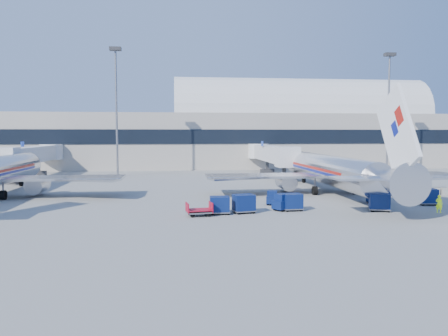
{
  "coord_description": "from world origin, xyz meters",
  "views": [
    {
      "loc": [
        -9.61,
        -48.56,
        7.5
      ],
      "look_at": [
        -3.65,
        6.0,
        3.25
      ],
      "focal_mm": 35.0,
      "sensor_mm": 36.0,
      "label": 1
    }
  ],
  "objects": [
    {
      "name": "barrier_near",
      "position": [
        18.0,
        2.0,
        0.45
      ],
      "size": [
        3.0,
        0.55,
        0.9
      ],
      "primitive_type": "cube",
      "color": "#9E9E96",
      "rests_on": "ground"
    },
    {
      "name": "tug_right",
      "position": [
        12.19,
        -3.41,
        0.72
      ],
      "size": [
        2.71,
        2.31,
        1.59
      ],
      "rotation": [
        0.0,
        0.0,
        -0.55
      ],
      "color": "#0A1A4E",
      "rests_on": "ground"
    },
    {
      "name": "cart_solo_far",
      "position": [
        16.89,
        -5.19,
        0.92
      ],
      "size": [
        2.11,
        1.71,
        1.72
      ],
      "rotation": [
        0.0,
        0.0,
        -0.12
      ],
      "color": "#0A1A4E",
      "rests_on": "ground"
    },
    {
      "name": "cart_train_b",
      "position": [
        -3.26,
        -7.83,
        0.95
      ],
      "size": [
        2.31,
        1.95,
        1.78
      ],
      "rotation": [
        0.0,
        0.0,
        0.22
      ],
      "color": "#0A1A4E",
      "rests_on": "ground"
    },
    {
      "name": "ground",
      "position": [
        0.0,
        0.0,
        0.0
      ],
      "size": [
        260.0,
        260.0,
        0.0
      ],
      "primitive_type": "plane",
      "color": "gray",
      "rests_on": "ground"
    },
    {
      "name": "terminal",
      "position": [
        -13.6,
        55.96,
        7.52
      ],
      "size": [
        170.0,
        28.15,
        21.0
      ],
      "color": "#B2AA9E",
      "rests_on": "ground"
    },
    {
      "name": "barrier_mid",
      "position": [
        21.3,
        2.0,
        0.45
      ],
      "size": [
        3.0,
        0.55,
        0.9
      ],
      "primitive_type": "cube",
      "color": "#9E9E96",
      "rests_on": "ground"
    },
    {
      "name": "airliner_main",
      "position": [
        10.0,
        4.51,
        2.93
      ],
      "size": [
        32.0,
        37.26,
        12.07
      ],
      "color": "silver",
      "rests_on": "ground"
    },
    {
      "name": "tug_lead",
      "position": [
        0.96,
        -6.72,
        0.76
      ],
      "size": [
        2.83,
        2.45,
        1.66
      ],
      "rotation": [
        0.0,
        0.0,
        0.57
      ],
      "color": "#0A1A4E",
      "rests_on": "ground"
    },
    {
      "name": "jetbridge_near",
      "position": [
        7.6,
        30.81,
        3.93
      ],
      "size": [
        4.4,
        27.5,
        6.25
      ],
      "color": "silver",
      "rests_on": "ground"
    },
    {
      "name": "mast_east",
      "position": [
        30.0,
        30.0,
        14.79
      ],
      "size": [
        2.0,
        1.2,
        22.6
      ],
      "color": "slate",
      "rests_on": "ground"
    },
    {
      "name": "cart_solo_near",
      "position": [
        10.06,
        -8.29,
        0.92
      ],
      "size": [
        2.33,
        2.03,
        1.73
      ],
      "rotation": [
        0.0,
        0.0,
        -0.32
      ],
      "color": "#0A1A4E",
      "rests_on": "ground"
    },
    {
      "name": "mast_west",
      "position": [
        -20.0,
        30.0,
        14.79
      ],
      "size": [
        2.0,
        1.2,
        22.6
      ],
      "color": "slate",
      "rests_on": "ground"
    },
    {
      "name": "ramp_worker",
      "position": [
        15.37,
        -9.7,
        0.86
      ],
      "size": [
        0.72,
        0.74,
        1.72
      ],
      "primitive_type": "imported",
      "rotation": [
        0.0,
        0.0,
        2.3
      ],
      "color": "#B5FD1A",
      "rests_on": "ground"
    },
    {
      "name": "jetbridge_mid",
      "position": [
        -34.4,
        30.81,
        3.93
      ],
      "size": [
        4.4,
        27.5,
        6.25
      ],
      "color": "silver",
      "rests_on": "ground"
    },
    {
      "name": "cart_train_c",
      "position": [
        -5.61,
        -8.17,
        0.89
      ],
      "size": [
        1.92,
        1.48,
        1.67
      ],
      "rotation": [
        0.0,
        0.0,
        -0.02
      ],
      "color": "#0A1A4E",
      "rests_on": "ground"
    },
    {
      "name": "cart_open_red",
      "position": [
        -7.56,
        -8.9,
        0.45
      ],
      "size": [
        2.52,
        1.94,
        0.62
      ],
      "rotation": [
        0.0,
        0.0,
        0.14
      ],
      "color": "slate",
      "rests_on": "ground"
    },
    {
      "name": "cart_train_a",
      "position": [
        1.67,
        -7.07,
        0.9
      ],
      "size": [
        2.02,
        1.6,
        1.68
      ],
      "rotation": [
        0.0,
        0.0,
        0.08
      ],
      "color": "#0A1A4E",
      "rests_on": "ground"
    },
    {
      "name": "tug_left",
      "position": [
        0.59,
        -3.0,
        0.7
      ],
      "size": [
        1.78,
        2.59,
        1.54
      ],
      "rotation": [
        0.0,
        0.0,
        1.29
      ],
      "color": "#0A1A4E",
      "rests_on": "ground"
    }
  ]
}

